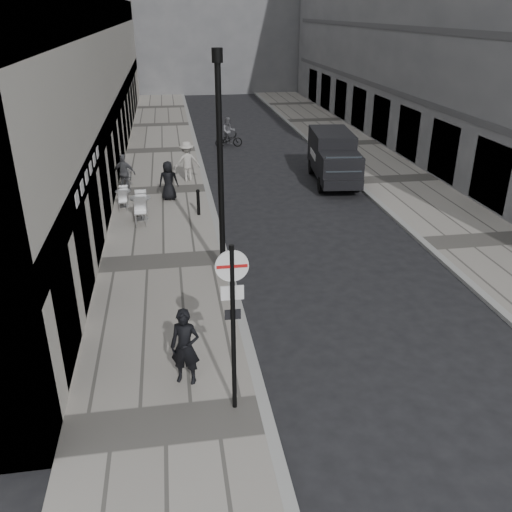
% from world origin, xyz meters
% --- Properties ---
extents(sidewalk, '(4.00, 60.00, 0.12)m').
position_xyz_m(sidewalk, '(-2.00, 18.00, 0.06)').
color(sidewalk, gray).
rests_on(sidewalk, ground).
extents(far_sidewalk, '(4.00, 60.00, 0.12)m').
position_xyz_m(far_sidewalk, '(9.00, 18.00, 0.06)').
color(far_sidewalk, gray).
rests_on(far_sidewalk, ground).
extents(walking_man, '(0.74, 0.60, 1.75)m').
position_xyz_m(walking_man, '(-1.52, 4.00, 1.00)').
color(walking_man, black).
rests_on(walking_man, sidewalk).
extents(sign_post, '(0.62, 0.09, 3.60)m').
position_xyz_m(sign_post, '(-0.60, 3.00, 2.42)').
color(sign_post, black).
rests_on(sign_post, sidewalk).
extents(lamppost, '(0.29, 0.29, 6.50)m').
position_xyz_m(lamppost, '(-0.20, 9.05, 3.73)').
color(lamppost, black).
rests_on(lamppost, sidewalk).
extents(bollard_near, '(0.13, 0.13, 0.99)m').
position_xyz_m(bollard_near, '(-0.15, 9.38, 0.61)').
color(bollard_near, black).
rests_on(bollard_near, sidewalk).
extents(bollard_far, '(0.13, 0.13, 0.97)m').
position_xyz_m(bollard_far, '(-0.60, 14.48, 0.60)').
color(bollard_far, black).
rests_on(bollard_far, sidewalk).
extents(panel_van, '(2.30, 4.99, 2.27)m').
position_xyz_m(panel_van, '(5.99, 18.40, 1.28)').
color(panel_van, black).
rests_on(panel_van, ground).
extents(cyclist, '(1.65, 0.67, 1.74)m').
position_xyz_m(cyclist, '(1.93, 26.24, 0.68)').
color(cyclist, black).
rests_on(cyclist, ground).
extents(pedestrian_a, '(1.06, 0.68, 1.68)m').
position_xyz_m(pedestrian_a, '(-3.60, 17.97, 0.96)').
color(pedestrian_a, '#525357').
rests_on(pedestrian_a, sidewalk).
extents(pedestrian_b, '(1.28, 0.86, 1.85)m').
position_xyz_m(pedestrian_b, '(-0.81, 19.22, 1.05)').
color(pedestrian_b, '#BCB6AE').
rests_on(pedestrian_b, sidewalk).
extents(pedestrian_c, '(0.85, 0.59, 1.65)m').
position_xyz_m(pedestrian_c, '(-1.71, 16.57, 0.94)').
color(pedestrian_c, black).
rests_on(pedestrian_c, sidewalk).
extents(cafe_table_near, '(0.63, 1.41, 0.80)m').
position_xyz_m(cafe_table_near, '(-3.56, 15.90, 0.53)').
color(cafe_table_near, silver).
rests_on(cafe_table_near, sidewalk).
extents(cafe_table_mid, '(0.80, 1.81, 1.03)m').
position_xyz_m(cafe_table_mid, '(-2.80, 14.32, 0.64)').
color(cafe_table_mid, '#BDBDBF').
rests_on(cafe_table_mid, sidewalk).
extents(cafe_table_far, '(0.62, 1.41, 0.80)m').
position_xyz_m(cafe_table_far, '(-3.60, 19.17, 0.53)').
color(cafe_table_far, '#BABABC').
rests_on(cafe_table_far, sidewalk).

